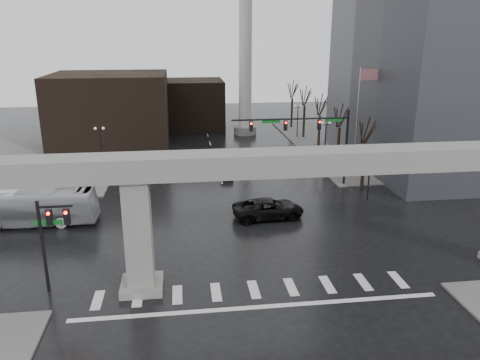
{
  "coord_description": "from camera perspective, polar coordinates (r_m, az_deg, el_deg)",
  "views": [
    {
      "loc": [
        -4.21,
        -26.72,
        15.51
      ],
      "look_at": [
        0.25,
        7.76,
        4.5
      ],
      "focal_mm": 35.0,
      "sensor_mm": 36.0,
      "label": 1
    }
  ],
  "objects": [
    {
      "name": "smokestack",
      "position": [
        73.46,
        0.66,
        15.88
      ],
      "size": [
        3.6,
        3.6,
        30.0
      ],
      "color": "silver",
      "rests_on": "ground"
    },
    {
      "name": "lamp_left_1",
      "position": [
        56.79,
        -16.66,
        4.59
      ],
      "size": [
        1.22,
        0.32,
        5.11
      ],
      "color": "black",
      "rests_on": "ground"
    },
    {
      "name": "flagpole_assembly",
      "position": [
        53.08,
        14.44,
        8.38
      ],
      "size": [
        2.06,
        0.12,
        12.0
      ],
      "color": "silver",
      "rests_on": "ground"
    },
    {
      "name": "tree_right_4",
      "position": [
        79.97,
        6.36,
        8.5
      ],
      "size": [
        1.12,
        1.69,
        8.19
      ],
      "color": "black",
      "rests_on": "ground"
    },
    {
      "name": "lamp_right_0",
      "position": [
        46.01,
        15.57,
        1.75
      ],
      "size": [
        1.22,
        0.32,
        5.11
      ],
      "color": "black",
      "rests_on": "ground"
    },
    {
      "name": "lamp_right_2",
      "position": [
        71.98,
        7.06,
        7.81
      ],
      "size": [
        1.22,
        0.32,
        5.11
      ],
      "color": "black",
      "rests_on": "ground"
    },
    {
      "name": "lamp_right_1",
      "position": [
        58.76,
        10.39,
        5.46
      ],
      "size": [
        1.22,
        0.32,
        5.11
      ],
      "color": "black",
      "rests_on": "ground"
    },
    {
      "name": "lamp_left_2",
      "position": [
        70.38,
        -14.95,
        7.13
      ],
      "size": [
        1.22,
        0.32,
        5.11
      ],
      "color": "black",
      "rests_on": "ground"
    },
    {
      "name": "tree_right_2",
      "position": [
        64.8,
        9.65,
        6.11
      ],
      "size": [
        1.1,
        1.63,
        7.85
      ],
      "color": "black",
      "rests_on": "ground"
    },
    {
      "name": "signal_mast_arm",
      "position": [
        48.37,
        8.68,
        5.82
      ],
      "size": [
        12.12,
        0.43,
        8.0
      ],
      "color": "black",
      "rests_on": "ground"
    },
    {
      "name": "tree_right_0",
      "position": [
        50.14,
        14.87,
        2.27
      ],
      "size": [
        1.09,
        1.58,
        7.5
      ],
      "color": "black",
      "rests_on": "ground"
    },
    {
      "name": "sidewalk_nw",
      "position": [
        68.17,
        -25.81,
        2.71
      ],
      "size": [
        28.0,
        36.0,
        0.15
      ],
      "primitive_type": "cube",
      "color": "slate",
      "rests_on": "ground"
    },
    {
      "name": "sidewalk_ne",
      "position": [
        71.31,
        17.96,
        4.21
      ],
      "size": [
        28.0,
        36.0,
        0.15
      ],
      "primitive_type": "cube",
      "color": "slate",
      "rests_on": "ground"
    },
    {
      "name": "ground",
      "position": [
        31.18,
        1.41,
        -12.26
      ],
      "size": [
        160.0,
        160.0,
        0.0
      ],
      "primitive_type": "plane",
      "color": "black",
      "rests_on": "ground"
    },
    {
      "name": "lamp_left_0",
      "position": [
        43.47,
        -19.39,
        0.47
      ],
      "size": [
        1.22,
        0.32,
        5.11
      ],
      "color": "black",
      "rests_on": "ground"
    },
    {
      "name": "signal_left_pole",
      "position": [
        30.6,
        -22.12,
        -5.75
      ],
      "size": [
        2.3,
        0.3,
        6.0
      ],
      "color": "black",
      "rests_on": "ground"
    },
    {
      "name": "building_far_mid",
      "position": [
        79.59,
        -5.77,
        9.17
      ],
      "size": [
        10.0,
        10.0,
        8.0
      ],
      "primitive_type": "cube",
      "color": "black",
      "rests_on": "ground"
    },
    {
      "name": "pickup_truck",
      "position": [
        40.83,
        3.48,
        -3.5
      ],
      "size": [
        6.42,
        3.45,
        1.71
      ],
      "primitive_type": "imported",
      "rotation": [
        0.0,
        0.0,
        1.67
      ],
      "color": "black",
      "rests_on": "ground"
    },
    {
      "name": "tree_right_3",
      "position": [
        72.34,
        7.84,
        7.43
      ],
      "size": [
        1.11,
        1.66,
        8.02
      ],
      "color": "black",
      "rests_on": "ground"
    },
    {
      "name": "city_bus",
      "position": [
        43.05,
        -24.63,
        -2.94
      ],
      "size": [
        11.59,
        3.0,
        3.21
      ],
      "primitive_type": "imported",
      "rotation": [
        0.0,
        0.0,
        1.54
      ],
      "color": "silver",
      "rests_on": "ground"
    },
    {
      "name": "tree_right_1",
      "position": [
        57.38,
        11.93,
        4.44
      ],
      "size": [
        1.09,
        1.61,
        7.67
      ],
      "color": "black",
      "rests_on": "ground"
    },
    {
      "name": "far_car",
      "position": [
        52.2,
        -1.6,
        1.01
      ],
      "size": [
        1.93,
        3.88,
        1.27
      ],
      "primitive_type": "imported",
      "rotation": [
        0.0,
        0.0,
        -0.12
      ],
      "color": "black",
      "rests_on": "ground"
    },
    {
      "name": "elevated_guideway",
      "position": [
        28.61,
        4.02,
        -0.03
      ],
      "size": [
        48.0,
        2.6,
        8.7
      ],
      "color": "gray",
      "rests_on": "ground"
    },
    {
      "name": "building_far_left",
      "position": [
        70.2,
        -15.46,
        8.33
      ],
      "size": [
        16.0,
        14.0,
        10.0
      ],
      "primitive_type": "cube",
      "color": "black",
      "rests_on": "ground"
    }
  ]
}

